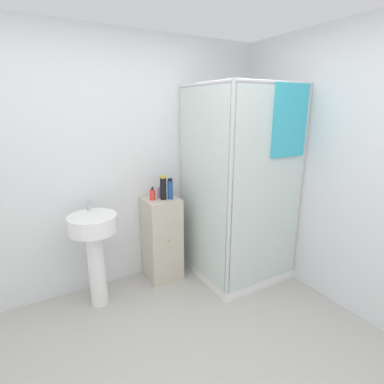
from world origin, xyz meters
name	(u,v)px	position (x,y,z in m)	size (l,w,h in m)	color
wall_back	(111,165)	(0.00, 1.70, 1.25)	(6.40, 0.06, 2.50)	silver
shower_enclosure	(238,227)	(1.16, 1.12, 0.56)	(0.92, 0.95, 2.02)	white
vanity_cabinet	(162,239)	(0.43, 1.49, 0.45)	(0.35, 0.37, 0.90)	beige
sink	(94,241)	(-0.28, 1.36, 0.64)	(0.43, 0.43, 1.02)	white
soap_dispenser	(152,195)	(0.35, 1.50, 0.95)	(0.06, 0.06, 0.14)	red
shampoo_bottle_tall_black	(163,188)	(0.45, 1.46, 1.02)	(0.06, 0.06, 0.25)	black
shampoo_bottle_blue	(170,189)	(0.52, 1.43, 1.00)	(0.06, 0.06, 0.21)	#1E4C93
lotion_bottle_white	(159,192)	(0.43, 1.54, 0.95)	(0.04, 0.04, 0.14)	#B299C6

